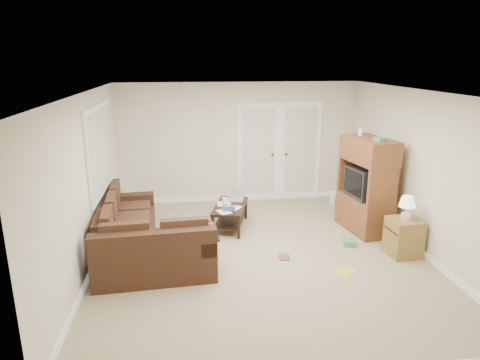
{
  "coord_description": "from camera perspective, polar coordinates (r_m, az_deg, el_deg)",
  "views": [
    {
      "loc": [
        -1.08,
        -5.99,
        2.96
      ],
      "look_at": [
        -0.27,
        0.47,
        1.1
      ],
      "focal_mm": 32.0,
      "sensor_mm": 36.0,
      "label": 1
    }
  ],
  "objects": [
    {
      "name": "floor",
      "position": [
        6.77,
        2.77,
        -10.0
      ],
      "size": [
        5.5,
        5.5,
        0.0
      ],
      "primitive_type": "plane",
      "color": "tan",
      "rests_on": "ground"
    },
    {
      "name": "ceiling",
      "position": [
        6.1,
        3.09,
        11.61
      ],
      "size": [
        5.0,
        5.5,
        0.02
      ],
      "primitive_type": "cube",
      "color": "white",
      "rests_on": "wall_back"
    },
    {
      "name": "wall_left",
      "position": [
        6.39,
        -19.74,
        -0.53
      ],
      "size": [
        0.02,
        5.5,
        2.5
      ],
      "primitive_type": "cube",
      "color": "silver",
      "rests_on": "floor"
    },
    {
      "name": "wall_right",
      "position": [
        7.18,
        22.97,
        0.89
      ],
      "size": [
        0.02,
        5.5,
        2.5
      ],
      "primitive_type": "cube",
      "color": "silver",
      "rests_on": "floor"
    },
    {
      "name": "wall_back",
      "position": [
        8.97,
        -0.13,
        4.96
      ],
      "size": [
        5.0,
        0.02,
        2.5
      ],
      "primitive_type": "cube",
      "color": "silver",
      "rests_on": "floor"
    },
    {
      "name": "wall_front",
      "position": [
        3.82,
        10.22,
        -10.91
      ],
      "size": [
        5.0,
        0.02,
        2.5
      ],
      "primitive_type": "cube",
      "color": "silver",
      "rests_on": "floor"
    },
    {
      "name": "baseboards",
      "position": [
        6.74,
        2.78,
        -9.62
      ],
      "size": [
        5.0,
        5.5,
        0.1
      ],
      "primitive_type": null,
      "color": "silver",
      "rests_on": "floor"
    },
    {
      "name": "french_doors",
      "position": [
        9.12,
        5.21,
        3.7
      ],
      "size": [
        1.8,
        0.05,
        2.13
      ],
      "color": "silver",
      "rests_on": "floor"
    },
    {
      "name": "window_left",
      "position": [
        7.26,
        -18.07,
        3.97
      ],
      "size": [
        0.05,
        1.92,
        1.42
      ],
      "color": "silver",
      "rests_on": "wall_left"
    },
    {
      "name": "sectional_sofa",
      "position": [
        6.73,
        -13.37,
        -7.7
      ],
      "size": [
        1.87,
        2.59,
        0.79
      ],
      "rotation": [
        0.0,
        0.0,
        0.07
      ],
      "color": "#3B2217",
      "rests_on": "floor"
    },
    {
      "name": "coffee_table",
      "position": [
        7.74,
        -1.27,
        -4.68
      ],
      "size": [
        0.77,
        1.14,
        0.71
      ],
      "rotation": [
        0.0,
        0.0,
        -0.26
      ],
      "color": "black",
      "rests_on": "floor"
    },
    {
      "name": "tv_armoire",
      "position": [
        7.75,
        16.48,
        -0.62
      ],
      "size": [
        0.73,
        1.11,
        1.78
      ],
      "rotation": [
        0.0,
        0.0,
        0.17
      ],
      "color": "brown",
      "rests_on": "floor"
    },
    {
      "name": "side_cabinet",
      "position": [
        7.11,
        21.01,
        -6.75
      ],
      "size": [
        0.48,
        0.48,
        0.96
      ],
      "rotation": [
        0.0,
        0.0,
        0.06
      ],
      "color": "olive",
      "rests_on": "floor"
    },
    {
      "name": "space_heater",
      "position": [
        9.13,
        12.18,
        -2.42
      ],
      "size": [
        0.13,
        0.11,
        0.27
      ],
      "primitive_type": "cube",
      "rotation": [
        0.0,
        0.0,
        -0.22
      ],
      "color": "white",
      "rests_on": "floor"
    },
    {
      "name": "floor_magazine",
      "position": [
        6.48,
        13.9,
        -11.69
      ],
      "size": [
        0.34,
        0.33,
        0.01
      ],
      "primitive_type": "cube",
      "rotation": [
        0.0,
        0.0,
        0.6
      ],
      "color": "gold",
      "rests_on": "floor"
    },
    {
      "name": "floor_greenbox",
      "position": [
        7.31,
        14.33,
        -8.07
      ],
      "size": [
        0.21,
        0.26,
        0.09
      ],
      "primitive_type": "cube",
      "rotation": [
        0.0,
        0.0,
        -0.23
      ],
      "color": "#439458",
      "rests_on": "floor"
    },
    {
      "name": "floor_book",
      "position": [
        6.72,
        5.2,
        -10.17
      ],
      "size": [
        0.2,
        0.25,
        0.02
      ],
      "primitive_type": "imported",
      "rotation": [
        0.0,
        0.0,
        -0.18
      ],
      "color": "brown",
      "rests_on": "floor"
    }
  ]
}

